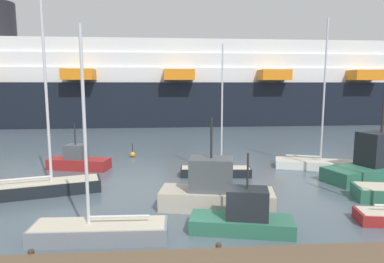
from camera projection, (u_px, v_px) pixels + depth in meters
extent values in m
plane|color=#4C5B66|center=(211.00, 233.00, 16.38)|extent=(600.00, 600.00, 0.00)
cylinder|color=#423323|center=(31.00, 258.00, 13.27)|extent=(0.24, 0.24, 0.69)
cylinder|color=#423323|center=(218.00, 252.00, 13.82)|extent=(0.24, 0.24, 0.69)
cube|color=black|center=(216.00, 172.00, 26.41)|extent=(5.62, 1.76, 0.68)
cube|color=beige|center=(216.00, 167.00, 26.36)|extent=(5.40, 1.64, 0.04)
cylinder|color=silver|center=(222.00, 107.00, 25.69)|extent=(0.13, 0.13, 9.52)
cylinder|color=silver|center=(205.00, 163.00, 26.31)|extent=(2.49, 0.30, 0.11)
cube|color=black|center=(42.00, 188.00, 22.02)|extent=(7.59, 3.82, 0.81)
cube|color=beige|center=(42.00, 182.00, 21.96)|extent=(7.27, 3.59, 0.04)
cylinder|color=silver|center=(45.00, 76.00, 21.20)|extent=(0.18, 0.18, 13.83)
cylinder|color=silver|center=(24.00, 179.00, 21.55)|extent=(3.22, 1.04, 0.14)
cube|color=white|center=(314.00, 164.00, 28.80)|extent=(6.66, 3.65, 0.71)
cube|color=beige|center=(314.00, 160.00, 28.75)|extent=(6.37, 3.44, 0.04)
cylinder|color=silver|center=(324.00, 91.00, 27.81)|extent=(0.15, 0.15, 11.86)
cylinder|color=silver|center=(303.00, 156.00, 28.90)|extent=(2.79, 0.96, 0.12)
cube|color=gray|center=(100.00, 232.00, 15.57)|extent=(6.27, 1.89, 0.77)
cube|color=beige|center=(100.00, 224.00, 15.51)|extent=(6.02, 1.75, 0.04)
cylinder|color=silver|center=(85.00, 128.00, 14.86)|extent=(0.15, 0.15, 8.99)
cylinder|color=silver|center=(119.00, 216.00, 15.51)|extent=(2.81, 0.18, 0.12)
cube|color=#2D6B51|center=(374.00, 172.00, 25.69)|extent=(8.93, 5.18, 1.06)
cube|color=#1E2328|center=(380.00, 148.00, 25.60)|extent=(3.74, 2.91, 2.54)
cylinder|color=#262626|center=(383.00, 112.00, 25.21)|extent=(0.17, 0.17, 2.99)
cube|color=maroon|center=(79.00, 164.00, 28.59)|extent=(5.41, 2.86, 0.91)
cube|color=#4C5156|center=(76.00, 152.00, 28.48)|extent=(1.86, 1.66, 1.21)
cylinder|color=#262626|center=(75.00, 134.00, 28.27)|extent=(0.10, 0.10, 1.80)
cube|color=#2D6B51|center=(241.00, 224.00, 16.48)|extent=(5.27, 2.70, 0.72)
cube|color=#1E2328|center=(247.00, 203.00, 16.29)|extent=(2.23, 1.68, 1.47)
cylinder|color=#262626|center=(248.00, 171.00, 16.06)|extent=(0.10, 0.10, 1.76)
cube|color=#BCB29E|center=(217.00, 199.00, 19.50)|extent=(6.83, 3.33, 1.11)
cube|color=#4C5156|center=(211.00, 174.00, 19.32)|extent=(2.73, 2.08, 1.89)
cylinder|color=#262626|center=(211.00, 138.00, 19.03)|extent=(0.13, 0.13, 2.29)
sphere|color=orange|center=(133.00, 154.00, 33.39)|extent=(0.51, 0.51, 0.51)
cylinder|color=black|center=(132.00, 148.00, 33.29)|extent=(0.06, 0.06, 0.87)
cube|color=black|center=(135.00, 102.00, 64.45)|extent=(137.02, 21.50, 7.52)
cube|color=white|center=(134.00, 76.00, 63.75)|extent=(126.04, 19.02, 2.46)
cube|color=white|center=(134.00, 63.00, 63.40)|extent=(118.48, 17.88, 2.46)
cube|color=white|center=(134.00, 50.00, 63.06)|extent=(110.92, 16.73, 2.46)
cube|color=orange|center=(79.00, 74.00, 53.22)|extent=(4.99, 3.91, 1.72)
cube|color=orange|center=(179.00, 75.00, 54.65)|extent=(4.99, 3.91, 1.72)
cube|color=orange|center=(274.00, 75.00, 56.07)|extent=(4.99, 3.91, 1.72)
cube|color=orange|center=(364.00, 75.00, 57.49)|extent=(4.99, 3.91, 1.72)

